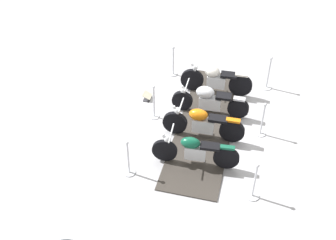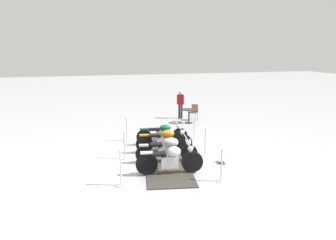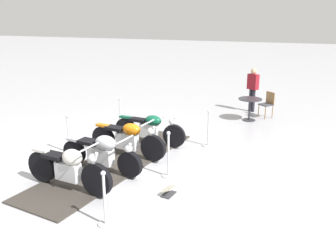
% 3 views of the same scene
% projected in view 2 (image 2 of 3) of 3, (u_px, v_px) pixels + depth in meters
% --- Properties ---
extents(ground_plane, '(80.00, 80.00, 0.00)m').
position_uv_depth(ground_plane, '(165.00, 157.00, 11.36)').
color(ground_plane, '#B2B2B7').
extents(display_platform, '(2.44, 5.61, 0.04)m').
position_uv_depth(display_platform, '(165.00, 157.00, 11.36)').
color(display_platform, '#38332D').
rests_on(display_platform, ground_plane).
extents(motorcycle_cream, '(2.20, 0.64, 1.04)m').
position_uv_depth(motorcycle_cream, '(171.00, 159.00, 9.68)').
color(motorcycle_cream, black).
rests_on(motorcycle_cream, display_platform).
extents(motorcycle_chrome, '(2.24, 0.69, 0.90)m').
position_uv_depth(motorcycle_chrome, '(168.00, 149.00, 10.73)').
color(motorcycle_chrome, black).
rests_on(motorcycle_chrome, display_platform).
extents(motorcycle_copper, '(2.22, 0.65, 0.99)m').
position_uv_depth(motorcycle_copper, '(165.00, 140.00, 11.77)').
color(motorcycle_copper, black).
rests_on(motorcycle_copper, display_platform).
extents(motorcycle_forest, '(2.21, 0.71, 0.95)m').
position_uv_depth(motorcycle_forest, '(163.00, 133.00, 12.82)').
color(motorcycle_forest, black).
rests_on(motorcycle_forest, display_platform).
extents(stanchion_left_rear, '(0.35, 0.35, 1.07)m').
position_uv_depth(stanchion_left_rear, '(127.00, 134.00, 13.38)').
color(stanchion_left_rear, silver).
rests_on(stanchion_left_rear, ground_plane).
extents(stanchion_right_rear, '(0.31, 0.31, 1.05)m').
position_uv_depth(stanchion_right_rear, '(194.00, 131.00, 13.66)').
color(stanchion_right_rear, silver).
rests_on(stanchion_right_rear, ground_plane).
extents(stanchion_right_front, '(0.28, 0.28, 1.05)m').
position_uv_depth(stanchion_right_front, '(221.00, 170.00, 9.18)').
color(stanchion_right_front, silver).
rests_on(stanchion_right_front, ground_plane).
extents(stanchion_right_mid, '(0.31, 0.31, 1.10)m').
position_uv_depth(stanchion_right_mid, '(205.00, 147.00, 11.42)').
color(stanchion_right_mid, silver).
rests_on(stanchion_right_mid, ground_plane).
extents(stanchion_left_mid, '(0.31, 0.31, 1.07)m').
position_uv_depth(stanchion_left_mid, '(125.00, 149.00, 11.14)').
color(stanchion_left_mid, silver).
rests_on(stanchion_left_mid, ground_plane).
extents(stanchion_left_front, '(0.35, 0.35, 1.12)m').
position_uv_depth(stanchion_left_front, '(121.00, 175.00, 8.90)').
color(stanchion_left_front, silver).
rests_on(stanchion_left_front, ground_plane).
extents(info_placard, '(0.30, 0.38, 0.21)m').
position_uv_depth(info_placard, '(222.00, 161.00, 10.76)').
color(info_placard, '#333338').
rests_on(info_placard, ground_plane).
extents(cafe_table, '(0.81, 0.81, 0.78)m').
position_uv_depth(cafe_table, '(189.00, 113.00, 16.59)').
color(cafe_table, '#2D2D33').
rests_on(cafe_table, ground_plane).
extents(cafe_chair_near_table, '(0.56, 0.56, 0.92)m').
position_uv_depth(cafe_chair_near_table, '(194.00, 111.00, 17.32)').
color(cafe_chair_near_table, olive).
rests_on(cafe_chair_near_table, ground_plane).
extents(bystander_person, '(0.46, 0.39, 1.65)m').
position_uv_depth(bystander_person, '(181.00, 102.00, 17.67)').
color(bystander_person, '#23232D').
rests_on(bystander_person, ground_plane).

